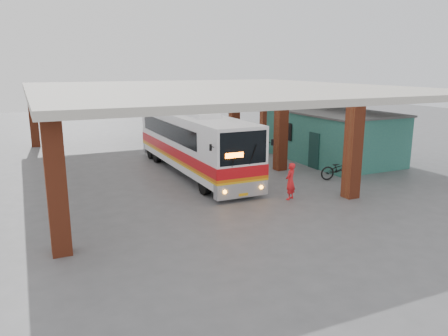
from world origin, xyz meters
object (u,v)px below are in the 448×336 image
motorcycle (340,169)px  red_chair (281,152)px  pedestrian (290,181)px  coach_bus (193,142)px

motorcycle → red_chair: bearing=8.6°
motorcycle → pedestrian: pedestrian is taller
coach_bus → motorcycle: bearing=-35.4°
pedestrian → red_chair: (4.58, 8.00, -0.45)m
pedestrian → red_chair: pedestrian is taller
motorcycle → coach_bus: bearing=65.5°
coach_bus → red_chair: bearing=12.6°
motorcycle → red_chair: motorcycle is taller
coach_bus → motorcycle: coach_bus is taller
red_chair → motorcycle: bearing=-90.4°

